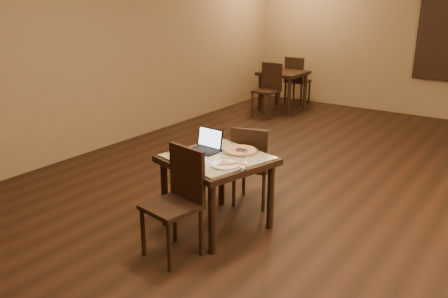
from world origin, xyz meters
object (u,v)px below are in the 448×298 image
Objects in this scene: tiled_table at (217,166)px; chair_main_near at (178,196)px; laptop at (207,145)px; other_table_b_chair_far at (296,78)px; other_table_b at (283,78)px; other_table_b_chair_near at (269,86)px; pizza_pan at (241,152)px; chair_main_far at (252,162)px.

tiled_table is 1.12× the size of chair_main_near.
other_table_b_chair_far is (-1.72, 5.46, -0.25)m from laptop.
other_table_b_chair_near reaches higher than other_table_b.
chair_main_near is 0.88m from pizza_pan.
chair_main_near is at bearing 108.91° from other_table_b_chair_far.
laptop is at bearing 53.13° from chair_main_far.
chair_main_far reaches higher than other_table_b.
laptop is (-0.22, -0.52, 0.30)m from chair_main_far.
other_table_b is at bearing 113.17° from laptop.
other_table_b_chair_near is at bearing 116.20° from pizza_pan.
chair_main_near is 0.79m from laptop.
other_table_b_chair_far is at bearing 123.37° from tiled_table.
chair_main_far is 2.84× the size of laptop.
other_table_b_chair_far is at bearing 91.73° from other_table_b.
other_table_b_chair_far reaches higher than laptop.
other_table_b_chair_far is (-2.04, 5.32, -0.19)m from pizza_pan.
pizza_pan is at bearing 92.32° from chair_main_near.
tiled_table is at bearing 74.16° from chair_main_far.
other_table_b_chair_near reaches higher than laptop.
other_table_b_chair_near reaches higher than pizza_pan.
other_table_b_chair_far is at bearing 111.23° from laptop.
chair_main_far is at bearing -61.24° from other_table_b_chair_near.
tiled_table is 1.10× the size of other_table_b_chair_far.
chair_main_near is 5.36m from other_table_b_chair_near.
chair_main_far is at bearing 104.74° from pizza_pan.
chair_main_far is 1.08× the size of other_table_b.
other_table_b_chair_near is (-2.04, 4.14, -0.19)m from pizza_pan.
other_table_b_chair_near is (-1.93, 5.00, 0.01)m from chair_main_near.
other_table_b_chair_near and other_table_b_chair_far have the same top height.
laptop is at bearing 109.00° from other_table_b_chair_far.
tiled_table is 4.78m from other_table_b_chair_near.
other_table_b is at bearing -79.99° from chair_main_far.
other_table_b is (-1.94, 4.35, 0.13)m from chair_main_far.
chair_main_far is at bearing -64.47° from other_table_b.
chair_main_near is 6.47m from other_table_b_chair_far.
laptop is (-0.21, 0.71, 0.26)m from chair_main_near.
tiled_table is 5.89m from other_table_b_chair_far.
other_table_b is at bearing 125.42° from tiled_table.
chair_main_far is (0.02, 0.62, -0.14)m from tiled_table.
chair_main_near is at bearing 75.73° from chair_main_far.
chair_main_near reaches higher than tiled_table.
chair_main_far is 0.91× the size of other_table_b_chair_far.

